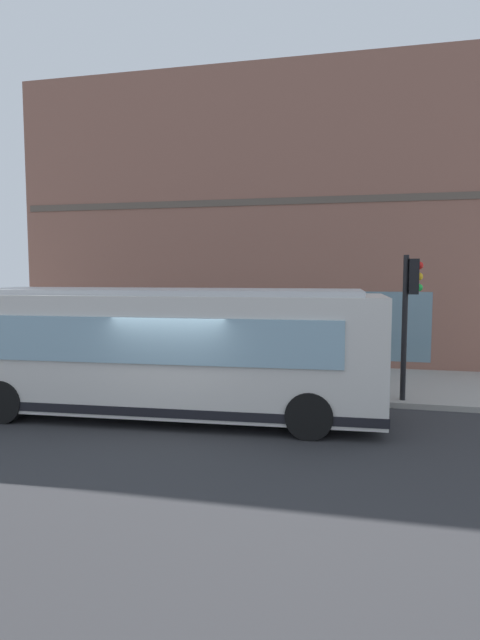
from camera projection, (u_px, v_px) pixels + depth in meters
name	position (u px, v px, depth m)	size (l,w,h in m)	color
ground	(180.00, 425.00, 11.97)	(120.00, 120.00, 0.00)	#2D2D30
sidewalk_curb	(233.00, 378.00, 16.90)	(4.98, 40.00, 0.15)	#9E9991
building_corner	(265.00, 225.00, 21.81)	(6.19, 18.04, 10.83)	#8C5B4C
city_bus_nearside	(167.00, 353.00, 12.52)	(3.08, 10.16, 3.07)	silver
traffic_light_near_corner	(410.00, 300.00, 13.42)	(0.32, 0.49, 3.75)	black
fire_hydrant	(259.00, 359.00, 17.93)	(0.35, 0.35, 0.74)	gold
pedestrian_walking_along_curb	(231.00, 350.00, 15.38)	(0.32, 0.32, 1.81)	#99994C
newspaper_vending_box	(160.00, 359.00, 17.43)	(0.44, 0.43, 0.90)	#263F99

